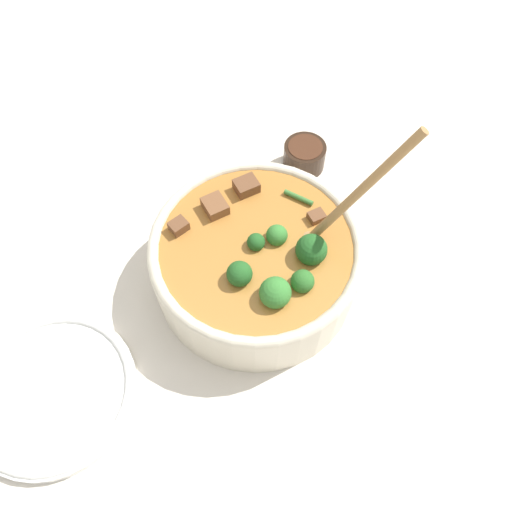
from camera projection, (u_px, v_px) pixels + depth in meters
name	position (u px, v px, depth m)	size (l,w,h in m)	color
ground_plane	(256.00, 278.00, 0.75)	(4.00, 4.00, 0.00)	silver
stew_bowl	(257.00, 259.00, 0.70)	(0.29, 0.32, 0.28)	beige
condiment_bowl	(304.00, 155.00, 0.84)	(0.07, 0.07, 0.05)	black
empty_plate	(53.00, 394.00, 0.65)	(0.22, 0.22, 0.02)	white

